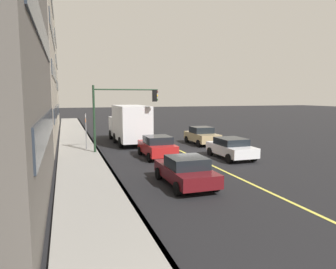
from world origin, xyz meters
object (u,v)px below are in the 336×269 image
(car_maroon, at_px, (186,171))
(traffic_light_mast, at_px, (122,106))
(car_white, at_px, (231,148))
(street_sign_post, at_px, (86,129))
(truck_white, at_px, (129,124))
(car_red, at_px, (157,146))
(car_tan, at_px, (202,136))

(car_maroon, distance_m, traffic_light_mast, 10.04)
(car_white, xyz_separation_m, street_sign_post, (6.07, 9.16, 0.99))
(car_white, distance_m, traffic_light_mast, 8.52)
(car_white, bearing_deg, car_maroon, 133.04)
(truck_white, distance_m, traffic_light_mast, 4.86)
(car_maroon, distance_m, street_sign_post, 11.74)
(traffic_light_mast, distance_m, street_sign_post, 3.43)
(truck_white, distance_m, street_sign_post, 4.85)
(car_maroon, distance_m, car_red, 6.94)
(car_tan, xyz_separation_m, car_red, (-4.46, 5.46, 0.00))
(car_tan, xyz_separation_m, street_sign_post, (-0.31, 9.92, 0.95))
(car_maroon, xyz_separation_m, car_red, (6.91, -0.65, 0.06))
(car_white, bearing_deg, truck_white, 30.37)
(car_maroon, height_order, traffic_light_mast, traffic_light_mast)
(car_maroon, xyz_separation_m, car_white, (4.99, -5.34, 0.02))
(traffic_light_mast, height_order, street_sign_post, traffic_light_mast)
(car_red, bearing_deg, car_white, -112.26)
(traffic_light_mast, bearing_deg, street_sign_post, 59.39)
(traffic_light_mast, bearing_deg, car_tan, -76.31)
(truck_white, xyz_separation_m, street_sign_post, (-2.82, 3.95, -0.05))
(car_tan, relative_size, traffic_light_mast, 0.80)
(car_red, distance_m, street_sign_post, 6.17)
(car_maroon, bearing_deg, street_sign_post, 19.04)
(car_maroon, bearing_deg, traffic_light_mast, 7.68)
(car_tan, relative_size, truck_white, 0.50)
(car_tan, bearing_deg, truck_white, 67.20)
(truck_white, bearing_deg, car_maroon, 179.45)
(truck_white, bearing_deg, street_sign_post, 125.49)
(car_maroon, bearing_deg, car_white, -46.96)
(traffic_light_mast, bearing_deg, car_red, -143.83)
(car_white, bearing_deg, car_red, 67.74)
(car_tan, distance_m, car_red, 7.04)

